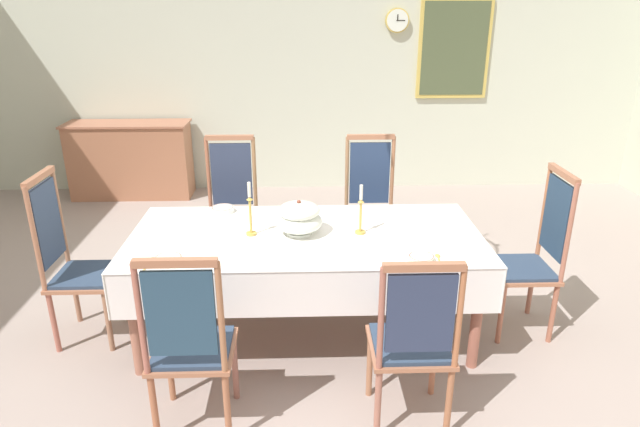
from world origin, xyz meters
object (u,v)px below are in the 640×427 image
Objects in this scene: chair_south_b at (413,340)px; bowl_near_right at (168,260)px; framed_painting at (454,49)px; spoon_primary at (438,257)px; mounted_clock at (397,20)px; chair_south_a at (190,342)px; soup_tureen at (299,218)px; chair_north_a at (232,209)px; chair_head_west at (72,260)px; chair_head_east at (534,254)px; candlestick_east at (361,214)px; candlestick_west at (250,214)px; bowl_far_left at (223,209)px; sideboard at (131,160)px; spoon_secondary at (151,260)px; bowl_near_left at (421,258)px; chair_north_b at (370,207)px; dining_table at (306,244)px.

chair_south_b is 6.42× the size of bowl_near_right.
spoon_primary is at bearing -105.00° from framed_painting.
mounted_clock is at bearing 62.56° from bowl_near_right.
chair_south_a is 3.55× the size of soup_tureen.
framed_painting is (2.42, 2.36, 1.11)m from chair_north_a.
chair_head_west reaches higher than chair_head_east.
chair_south_a is 1.41m from candlestick_east.
candlestick_west reaches higher than bowl_far_left.
sideboard is (-1.46, 2.10, -0.14)m from chair_north_a.
bowl_far_left reaches higher than bowl_near_right.
chair_south_b is 1.37m from candlestick_west.
bowl_near_right is 0.88m from bowl_far_left.
chair_head_west is at bearing -129.11° from mounted_clock.
chair_head_east is 7.18× the size of bowl_near_right.
chair_head_east is 7.12× the size of bowl_far_left.
spoon_primary is 3.93m from mounted_clock.
chair_south_b is 0.93× the size of framed_painting.
chair_head_west is (-2.14, 0.95, 0.05)m from chair_south_b.
soup_tureen is 0.72m from bowl_far_left.
soup_tureen is (1.54, 0.00, 0.29)m from chair_head_west.
spoon_secondary is at bearing -111.44° from bowl_far_left.
chair_north_a is at bearing 140.90° from spoon_primary.
candlestick_east is (0.73, 0.00, -0.01)m from candlestick_west.
bowl_near_left is 0.93× the size of bowl_far_left.
mounted_clock is (2.04, 3.69, 1.26)m from spoon_secondary.
bowl_far_left is (0.97, 0.44, 0.19)m from chair_head_west.
candlestick_east is at bearing 43.96° from chair_south_a.
bowl_near_right is (-0.21, 0.54, 0.22)m from chair_south_a.
chair_head_east reaches higher than chair_south_a.
sideboard is at bearing -38.61° from chair_north_b.
chair_south_b reaches higher than bowl_near_right.
bowl_far_left is at bearing 146.58° from bowl_near_left.
soup_tureen is at bearing 58.85° from chair_south_a.
chair_south_a is at bearing -119.57° from framed_painting.
chair_south_b is 0.59m from bowl_near_left.
chair_head_east reaches higher than bowl_far_left.
chair_head_east reaches higher than sideboard.
framed_painting reaches higher than chair_head_west.
candlestick_west is 1.33× the size of mounted_clock.
chair_head_east is 3.47× the size of candlestick_east.
bowl_far_left is at bearing 144.66° from dining_table.
dining_table is at bearing -118.52° from framed_painting.
chair_south_a reaches higher than bowl_far_left.
chair_north_b is 1.01× the size of chair_head_east.
bowl_near_left is at bearing -30.09° from soup_tureen.
chair_head_west reaches higher than bowl_far_left.
spoon_primary is 4.52m from sideboard.
dining_table is 1.63× the size of sideboard.
mounted_clock is at bearing -179.23° from framed_painting.
dining_table is 0.43m from candlestick_west.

